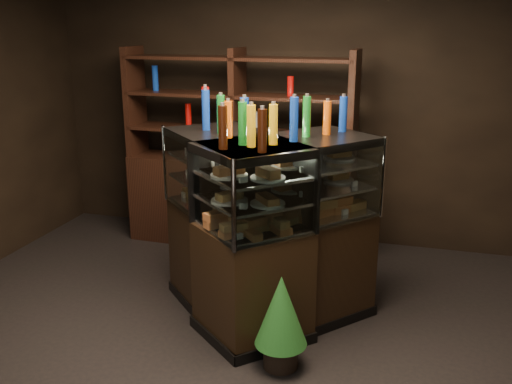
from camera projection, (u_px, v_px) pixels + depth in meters
ground at (201, 356)px, 3.97m from camera, size 5.00×5.00×0.00m
room_shell at (192, 72)px, 3.41m from camera, size 5.02×5.02×3.01m
display_case at (261, 261)px, 4.35m from camera, size 1.77×1.43×1.44m
food_display at (260, 190)px, 4.18m from camera, size 1.36×1.01×0.44m
bottles_top at (261, 119)px, 4.04m from camera, size 1.18×0.87×0.30m
potted_conifer at (281, 309)px, 3.73m from camera, size 0.35×0.35×0.75m
back_shelving at (238, 189)px, 5.78m from camera, size 2.32×0.49×2.00m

